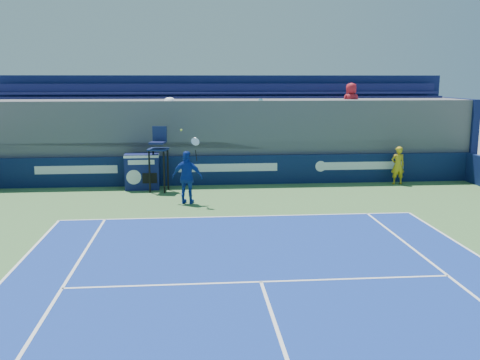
{
  "coord_description": "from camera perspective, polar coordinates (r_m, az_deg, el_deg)",
  "views": [
    {
      "loc": [
        -1.37,
        -4.22,
        4.25
      ],
      "look_at": [
        0.0,
        11.5,
        1.25
      ],
      "focal_mm": 40.0,
      "sensor_mm": 36.0,
      "label": 1
    }
  ],
  "objects": [
    {
      "name": "tennis_player",
      "position": [
        18.36,
        -5.63,
        0.29
      ],
      "size": [
        1.15,
        0.7,
        2.57
      ],
      "color": "#123299",
      "rests_on": "apron"
    },
    {
      "name": "umpire_chair",
      "position": [
        20.44,
        -8.69,
        2.99
      ],
      "size": [
        0.83,
        0.83,
        2.48
      ],
      "color": "black",
      "rests_on": "ground"
    },
    {
      "name": "back_hoarding",
      "position": [
        21.67,
        -1.28,
        1.07
      ],
      "size": [
        20.4,
        0.21,
        1.2
      ],
      "color": "#0B1840",
      "rests_on": "ground"
    },
    {
      "name": "stadium_seating",
      "position": [
        23.53,
        -1.62,
        4.87
      ],
      "size": [
        21.0,
        4.05,
        4.4
      ],
      "color": "#56565C",
      "rests_on": "ground"
    },
    {
      "name": "ball_person",
      "position": [
        22.61,
        16.48,
        1.51
      ],
      "size": [
        0.57,
        0.38,
        1.55
      ],
      "primitive_type": "imported",
      "rotation": [
        0.0,
        0.0,
        3.15
      ],
      "color": "gold",
      "rests_on": "apron"
    },
    {
      "name": "match_clock",
      "position": [
        21.07,
        -10.39,
        1.0
      ],
      "size": [
        1.34,
        0.76,
        1.4
      ],
      "color": "#0F164C",
      "rests_on": "ground"
    }
  ]
}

